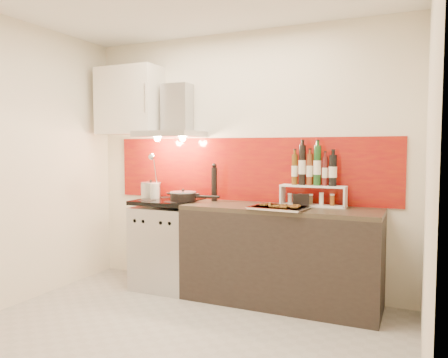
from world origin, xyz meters
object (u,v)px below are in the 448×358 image
at_px(range_stove, 168,244).
at_px(saute_pan, 184,196).
at_px(pepper_mill, 214,183).
at_px(baking_tray, 279,207).
at_px(stock_pot, 151,190).
at_px(counter, 280,255).

xyz_separation_m(range_stove, saute_pan, (0.21, -0.04, 0.52)).
bearing_deg(pepper_mill, baking_tray, -20.47).
distance_m(range_stove, baking_tray, 1.33).
relative_size(range_stove, stock_pot, 4.20).
distance_m(counter, stock_pot, 1.58).
height_order(range_stove, saute_pan, saute_pan).
distance_m(saute_pan, pepper_mill, 0.34).
relative_size(stock_pot, pepper_mill, 0.56).
distance_m(counter, baking_tray, 0.49).
bearing_deg(pepper_mill, saute_pan, -143.62).
relative_size(range_stove, baking_tray, 1.74).
bearing_deg(baking_tray, counter, 103.46).
height_order(counter, baking_tray, baking_tray).
xyz_separation_m(stock_pot, baking_tray, (1.52, -0.26, -0.07)).
bearing_deg(saute_pan, stock_pot, 162.09).
xyz_separation_m(range_stove, counter, (1.20, 0.00, 0.01)).
relative_size(counter, pepper_mill, 4.68).
bearing_deg(range_stove, pepper_mill, 17.04).
height_order(stock_pot, saute_pan, stock_pot).
xyz_separation_m(saute_pan, pepper_mill, (0.25, 0.18, 0.13)).
relative_size(stock_pot, baking_tray, 0.41).
bearing_deg(pepper_mill, stock_pot, -178.14).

